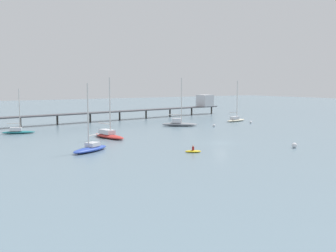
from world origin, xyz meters
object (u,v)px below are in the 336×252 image
(pier, at_px, (154,107))
(sailboat_red, at_px, (109,134))
(sailboat_blue, at_px, (90,148))
(mooring_buoy_near, at_px, (294,145))
(sailboat_cream, at_px, (236,119))
(sailboat_gray, at_px, (179,123))
(dinghy_yellow, at_px, (193,151))
(sailboat_teal, at_px, (18,131))
(mooring_buoy_far, at_px, (214,126))
(mooring_buoy_outer, at_px, (251,122))

(pier, bearing_deg, sailboat_red, -131.53)
(sailboat_blue, xyz_separation_m, mooring_buoy_near, (29.87, -14.98, -0.19))
(pier, relative_size, mooring_buoy_near, 100.75)
(sailboat_blue, distance_m, sailboat_cream, 59.09)
(sailboat_gray, relative_size, dinghy_yellow, 4.41)
(sailboat_teal, xyz_separation_m, sailboat_gray, (37.46, -5.82, 0.12))
(pier, bearing_deg, mooring_buoy_near, -99.59)
(pier, bearing_deg, sailboat_teal, -157.10)
(sailboat_teal, relative_size, sailboat_cream, 0.85)
(sailboat_gray, distance_m, sailboat_red, 26.43)
(sailboat_gray, distance_m, mooring_buoy_near, 39.12)
(sailboat_blue, height_order, sailboat_cream, sailboat_cream)
(sailboat_cream, bearing_deg, mooring_buoy_far, -151.01)
(dinghy_yellow, bearing_deg, mooring_buoy_far, 45.98)
(sailboat_teal, xyz_separation_m, dinghy_yellow, (17.28, -39.24, -0.42))
(sailboat_blue, xyz_separation_m, dinghy_yellow, (13.10, -9.43, -0.42))
(pier, height_order, dinghy_yellow, pier)
(sailboat_blue, bearing_deg, mooring_buoy_far, 24.21)
(sailboat_blue, bearing_deg, sailboat_cream, 25.51)
(sailboat_cream, height_order, mooring_buoy_outer, sailboat_cream)
(dinghy_yellow, xyz_separation_m, mooring_buoy_far, (26.17, 27.09, 0.12))
(sailboat_gray, xyz_separation_m, sailboat_red, (-24.12, -10.80, -0.04))
(mooring_buoy_outer, bearing_deg, dinghy_yellow, -144.42)
(sailboat_red, height_order, mooring_buoy_outer, sailboat_red)
(sailboat_red, bearing_deg, sailboat_gray, 24.11)
(mooring_buoy_far, bearing_deg, mooring_buoy_outer, 5.56)
(sailboat_cream, bearing_deg, mooring_buoy_outer, -94.70)
(sailboat_cream, relative_size, mooring_buoy_outer, 16.64)
(sailboat_blue, distance_m, mooring_buoy_near, 33.41)
(sailboat_teal, bearing_deg, sailboat_blue, -82.00)
(pier, height_order, sailboat_gray, sailboat_gray)
(sailboat_blue, distance_m, dinghy_yellow, 16.14)
(sailboat_teal, bearing_deg, dinghy_yellow, -66.23)
(pier, distance_m, sailboat_teal, 48.73)
(sailboat_blue, relative_size, sailboat_gray, 0.89)
(sailboat_gray, relative_size, sailboat_cream, 1.06)
(sailboat_gray, height_order, dinghy_yellow, sailboat_gray)
(sailboat_cream, bearing_deg, sailboat_blue, -154.49)
(sailboat_cream, bearing_deg, sailboat_gray, -175.85)
(sailboat_red, distance_m, mooring_buoy_outer, 44.03)
(sailboat_gray, distance_m, mooring_buoy_outer, 20.16)
(pier, xyz_separation_m, sailboat_gray, (-7.36, -24.75, -2.63))
(sailboat_teal, relative_size, sailboat_gray, 0.80)
(mooring_buoy_outer, bearing_deg, mooring_buoy_far, -174.44)
(sailboat_blue, relative_size, dinghy_yellow, 3.94)
(sailboat_teal, height_order, dinghy_yellow, sailboat_teal)
(pier, xyz_separation_m, sailboat_red, (-31.49, -35.55, -2.67))
(sailboat_teal, bearing_deg, mooring_buoy_near, -52.75)
(mooring_buoy_outer, bearing_deg, sailboat_cream, 85.30)
(mooring_buoy_near, bearing_deg, sailboat_teal, 127.25)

